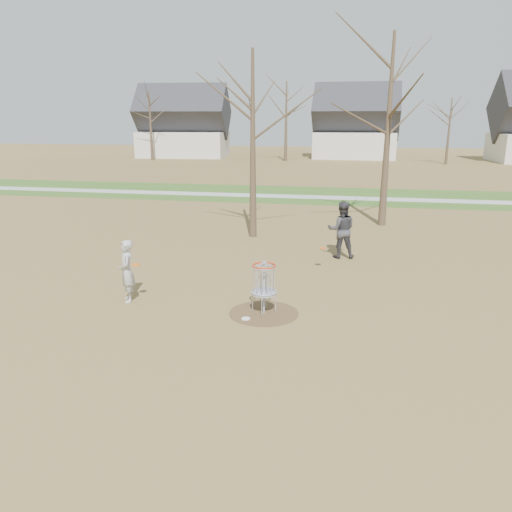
{
  "coord_description": "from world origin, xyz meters",
  "views": [
    {
      "loc": [
        2.1,
        -11.82,
        4.84
      ],
      "look_at": [
        -0.5,
        1.5,
        1.1
      ],
      "focal_mm": 35.0,
      "sensor_mm": 36.0,
      "label": 1
    }
  ],
  "objects_px": {
    "disc_golf_basket": "(264,280)",
    "disc_grounded": "(246,319)",
    "player_standing": "(127,271)",
    "player_throwing": "(342,230)"
  },
  "relations": [
    {
      "from": "player_standing",
      "to": "disc_grounded",
      "type": "height_order",
      "value": "player_standing"
    },
    {
      "from": "player_standing",
      "to": "player_throwing",
      "type": "height_order",
      "value": "player_throwing"
    },
    {
      "from": "disc_golf_basket",
      "to": "player_standing",
      "type": "bearing_deg",
      "value": 177.26
    },
    {
      "from": "disc_grounded",
      "to": "disc_golf_basket",
      "type": "xyz_separation_m",
      "value": [
        0.37,
        0.49,
        0.89
      ]
    },
    {
      "from": "player_standing",
      "to": "disc_grounded",
      "type": "bearing_deg",
      "value": 50.46
    },
    {
      "from": "player_throwing",
      "to": "disc_golf_basket",
      "type": "bearing_deg",
      "value": 65.67
    },
    {
      "from": "player_standing",
      "to": "disc_golf_basket",
      "type": "distance_m",
      "value": 3.82
    },
    {
      "from": "disc_golf_basket",
      "to": "disc_grounded",
      "type": "bearing_deg",
      "value": -127.17
    },
    {
      "from": "player_standing",
      "to": "disc_grounded",
      "type": "relative_size",
      "value": 7.79
    },
    {
      "from": "player_throwing",
      "to": "disc_golf_basket",
      "type": "xyz_separation_m",
      "value": [
        -1.77,
        -5.83,
        -0.11
      ]
    }
  ]
}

